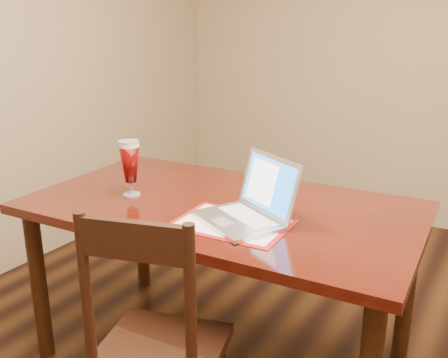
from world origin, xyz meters
The scene contains 2 objects.
dining_table centered at (-0.53, 0.14, 0.74)m, with size 1.81×1.08×1.10m.
dining_chair centered at (-0.40, -0.50, 0.50)m, with size 0.55×0.53×1.06m.
Camera 1 is at (0.60, -1.69, 1.62)m, focal length 40.00 mm.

